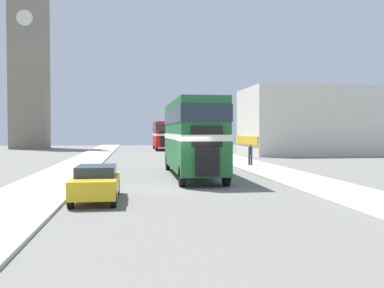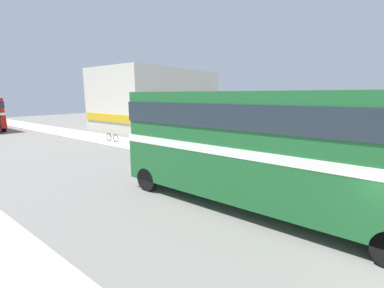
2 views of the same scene
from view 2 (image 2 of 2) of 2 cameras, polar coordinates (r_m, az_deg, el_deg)
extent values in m
cube|color=#1E602D|center=(10.17, 12.28, -6.41)|extent=(2.51, 10.84, 1.75)
cube|color=white|center=(9.92, 12.52, -0.69)|extent=(2.53, 10.90, 0.32)
cube|color=#1E602D|center=(9.76, 12.79, 5.72)|extent=(2.46, 10.63, 1.91)
cube|color=#232D38|center=(9.76, 12.82, 6.28)|extent=(2.53, 10.74, 0.86)
cylinder|color=black|center=(12.11, -9.92, -7.71)|extent=(0.28, 1.07, 1.07)
cylinder|color=black|center=(13.64, -3.02, -5.42)|extent=(0.28, 1.07, 1.07)
cylinder|color=black|center=(37.89, -36.37, 2.97)|extent=(0.28, 1.07, 1.07)
cylinder|color=#282833|center=(18.10, 0.66, -1.41)|extent=(0.15, 0.15, 0.78)
cylinder|color=#282833|center=(18.24, 0.99, -1.32)|extent=(0.15, 0.15, 0.78)
cylinder|color=navy|center=(18.03, 0.83, 0.80)|extent=(0.32, 0.32, 0.62)
sphere|color=#9E7051|center=(17.96, 0.84, 2.10)|extent=(0.21, 0.21, 0.21)
torus|color=black|center=(24.36, -16.56, 1.25)|extent=(0.05, 0.71, 0.71)
torus|color=black|center=(25.21, -17.98, 1.48)|extent=(0.05, 0.71, 0.71)
cylinder|color=maroon|center=(24.76, -17.30, 1.70)|extent=(0.04, 1.06, 0.34)
cylinder|color=maroon|center=(25.05, -17.81, 1.93)|extent=(0.04, 0.04, 0.43)
cube|color=beige|center=(37.24, -7.66, 9.97)|extent=(16.39, 9.78, 7.66)
cube|color=gold|center=(32.04, -18.08, 5.56)|extent=(0.12, 9.30, 0.92)
camera|label=1|loc=(22.16, 112.06, -8.29)|focal=40.00mm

